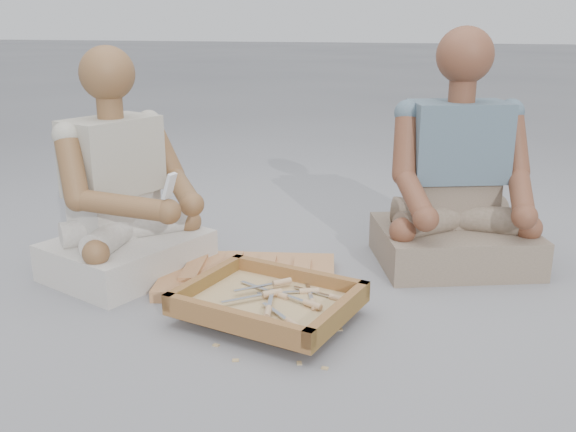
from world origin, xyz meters
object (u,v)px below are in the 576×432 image
(companion, at_px, (457,189))
(carved_panel, at_px, (249,277))
(craftsman, at_px, (123,200))
(tool_tray, at_px, (269,301))

(companion, bearing_deg, carved_panel, 10.05)
(craftsman, bearing_deg, tool_tray, 89.64)
(tool_tray, relative_size, companion, 0.67)
(carved_panel, relative_size, craftsman, 0.74)
(carved_panel, distance_m, tool_tray, 0.35)
(carved_panel, xyz_separation_m, companion, (0.77, 0.44, 0.30))
(carved_panel, bearing_deg, companion, 29.62)
(craftsman, bearing_deg, carved_panel, 114.37)
(carved_panel, bearing_deg, craftsman, -176.85)
(companion, bearing_deg, craftsman, 0.39)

